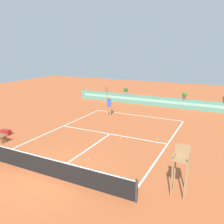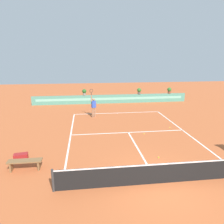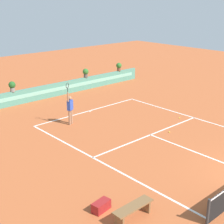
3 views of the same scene
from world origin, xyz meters
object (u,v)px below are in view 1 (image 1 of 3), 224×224
(tennis_player, at_px, (109,104))
(tennis_ball_mid_court, at_px, (120,138))
(gear_bag, at_px, (6,132))
(tennis_ball_near_baseline, at_px, (158,139))
(umpire_chair, at_px, (181,165))
(potted_plant_left, at_px, (126,90))
(tennis_ball_by_sideline, at_px, (89,159))
(potted_plant_right, at_px, (184,95))

(tennis_player, distance_m, tennis_ball_mid_court, 5.93)
(gear_bag, height_order, tennis_ball_near_baseline, gear_bag)
(umpire_chair, distance_m, gear_bag, 12.46)
(umpire_chair, xyz_separation_m, tennis_ball_mid_court, (-4.76, 4.64, -1.31))
(tennis_ball_mid_court, bearing_deg, umpire_chair, -44.26)
(umpire_chair, height_order, tennis_ball_mid_court, umpire_chair)
(tennis_ball_near_baseline, distance_m, potted_plant_left, 11.53)
(tennis_player, bearing_deg, tennis_ball_mid_court, -55.26)
(tennis_player, height_order, tennis_ball_near_baseline, tennis_player)
(tennis_ball_by_sideline, height_order, potted_plant_right, potted_plant_right)
(gear_bag, distance_m, tennis_ball_by_sideline, 7.36)
(umpire_chair, relative_size, potted_plant_right, 2.96)
(potted_plant_right, height_order, potted_plant_left, same)
(tennis_player, xyz_separation_m, tennis_ball_near_baseline, (5.64, -3.77, -1.02))
(umpire_chair, xyz_separation_m, tennis_ball_near_baseline, (-2.45, 5.67, -1.31))
(tennis_ball_mid_court, bearing_deg, potted_plant_left, 111.54)
(gear_bag, xyz_separation_m, tennis_ball_near_baseline, (9.84, 3.94, -0.15))
(tennis_ball_by_sideline, distance_m, potted_plant_left, 14.71)
(tennis_ball_mid_court, xyz_separation_m, tennis_ball_by_sideline, (-0.20, -3.62, 0.00))
(gear_bag, bearing_deg, tennis_ball_mid_court, 21.17)
(tennis_player, xyz_separation_m, tennis_ball_by_sideline, (3.13, -8.42, -1.02))
(gear_bag, distance_m, tennis_ball_mid_court, 8.07)
(tennis_ball_near_baseline, height_order, potted_plant_right, potted_plant_right)
(gear_bag, distance_m, potted_plant_right, 16.65)
(tennis_ball_mid_court, distance_m, potted_plant_right, 10.82)
(umpire_chair, xyz_separation_m, potted_plant_right, (-2.48, 15.13, 0.07))
(umpire_chair, xyz_separation_m, potted_plant_left, (-8.90, 15.13, 0.07))
(potted_plant_left, bearing_deg, gear_bag, -104.18)
(gear_bag, relative_size, tennis_ball_by_sideline, 10.29)
(gear_bag, relative_size, tennis_ball_near_baseline, 10.29)
(tennis_ball_near_baseline, relative_size, tennis_ball_mid_court, 1.00)
(tennis_ball_mid_court, bearing_deg, tennis_player, 124.74)
(gear_bag, height_order, tennis_player, tennis_player)
(umpire_chair, bearing_deg, potted_plant_left, 120.47)
(tennis_ball_mid_court, distance_m, tennis_ball_by_sideline, 3.63)
(umpire_chair, relative_size, gear_bag, 3.06)
(umpire_chair, relative_size, tennis_ball_by_sideline, 31.47)
(tennis_player, distance_m, tennis_ball_by_sideline, 9.04)
(gear_bag, xyz_separation_m, tennis_ball_mid_court, (7.52, 2.91, -0.15))
(tennis_player, bearing_deg, tennis_ball_by_sideline, -69.63)
(tennis_ball_mid_court, distance_m, potted_plant_left, 11.36)
(tennis_ball_by_sideline, bearing_deg, umpire_chair, -11.61)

